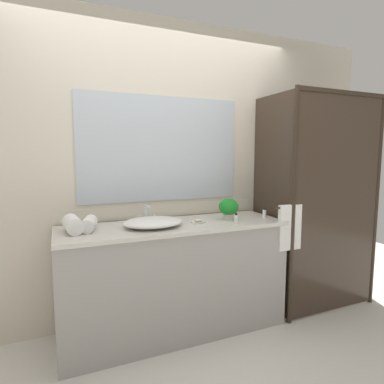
{
  "coord_description": "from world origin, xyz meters",
  "views": [
    {
      "loc": [
        -0.84,
        -2.34,
        1.45
      ],
      "look_at": [
        0.15,
        0.0,
        1.15
      ],
      "focal_mm": 29.7,
      "sensor_mm": 36.0,
      "label": 1
    }
  ],
  "objects": [
    {
      "name": "rolled_towel_near_edge",
      "position": [
        -0.76,
        0.02,
        0.96
      ],
      "size": [
        0.14,
        0.25,
        0.12
      ],
      "primitive_type": "cylinder",
      "rotation": [
        1.57,
        0.0,
        0.1
      ],
      "color": "white",
      "rests_on": "vanity_cabinet"
    },
    {
      "name": "amenity_bottle_body_wash",
      "position": [
        0.46,
        -0.17,
        0.94
      ],
      "size": [
        0.03,
        0.03,
        0.08
      ],
      "color": "white",
      "rests_on": "vanity_cabinet"
    },
    {
      "name": "amenity_bottle_lotion",
      "position": [
        0.81,
        -0.07,
        0.94
      ],
      "size": [
        0.03,
        0.03,
        0.08
      ],
      "color": "white",
      "rests_on": "vanity_cabinet"
    },
    {
      "name": "ground_plane",
      "position": [
        0.0,
        0.0,
        0.0
      ],
      "size": [
        8.0,
        8.0,
        0.0
      ],
      "primitive_type": "plane",
      "color": "silver"
    },
    {
      "name": "sink_basin",
      "position": [
        -0.19,
        -0.03,
        0.94
      ],
      "size": [
        0.47,
        0.36,
        0.07
      ],
      "primitive_type": "ellipsoid",
      "color": "white",
      "rests_on": "vanity_cabinet"
    },
    {
      "name": "vanity_cabinet",
      "position": [
        0.0,
        0.01,
        0.45
      ],
      "size": [
        1.8,
        0.58,
        0.9
      ],
      "color": "#9E9993",
      "rests_on": "ground_plane"
    },
    {
      "name": "faucet",
      "position": [
        -0.19,
        0.16,
        0.95
      ],
      "size": [
        0.17,
        0.14,
        0.15
      ],
      "color": "silver",
      "rests_on": "vanity_cabinet"
    },
    {
      "name": "rolled_towel_middle",
      "position": [
        -0.65,
        0.03,
        0.95
      ],
      "size": [
        0.15,
        0.23,
        0.1
      ],
      "primitive_type": "cylinder",
      "rotation": [
        1.57,
        0.0,
        -0.23
      ],
      "color": "white",
      "rests_on": "vanity_cabinet"
    },
    {
      "name": "wall_back_with_mirror",
      "position": [
        0.0,
        0.34,
        1.3
      ],
      "size": [
        4.4,
        0.06,
        2.6
      ],
      "color": "beige",
      "rests_on": "ground_plane"
    },
    {
      "name": "soap_dish",
      "position": [
        0.18,
        -0.05,
        0.91
      ],
      "size": [
        0.1,
        0.07,
        0.04
      ],
      "color": "silver",
      "rests_on": "vanity_cabinet"
    },
    {
      "name": "potted_plant",
      "position": [
        0.48,
        -0.02,
        1.0
      ],
      "size": [
        0.17,
        0.17,
        0.18
      ],
      "color": "beige",
      "rests_on": "vanity_cabinet"
    },
    {
      "name": "shower_enclosure",
      "position": [
        1.27,
        -0.19,
        1.02
      ],
      "size": [
        1.2,
        0.59,
        2.0
      ],
      "color": "#2D2319",
      "rests_on": "ground_plane"
    }
  ]
}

